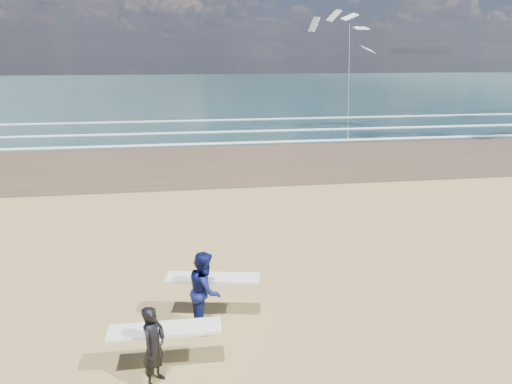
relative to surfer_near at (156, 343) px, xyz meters
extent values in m
cube|color=#483726|center=(19.43, 18.72, -0.84)|extent=(220.00, 12.00, 0.01)
cube|color=#183234|center=(19.43, 72.72, -0.84)|extent=(220.00, 100.00, 0.02)
cube|color=white|center=(19.43, 23.52, -0.79)|extent=(220.00, 0.50, 0.05)
cube|color=white|center=(19.43, 28.22, -0.79)|extent=(220.00, 0.50, 0.05)
cube|color=white|center=(19.43, 34.72, -0.79)|extent=(220.00, 0.50, 0.05)
imported|color=black|center=(-0.03, -0.06, -0.02)|extent=(0.63, 0.72, 1.65)
cube|color=white|center=(0.17, 0.29, 0.09)|extent=(2.20, 0.54, 0.07)
imported|color=#0D144A|center=(1.00, 1.72, 0.10)|extent=(0.78, 0.96, 1.88)
cube|color=white|center=(1.20, 2.07, 0.20)|extent=(2.26, 0.91, 0.07)
cube|color=slate|center=(12.20, 23.96, -0.79)|extent=(0.12, 0.12, 0.10)
camera|label=1|loc=(0.82, -7.63, 5.31)|focal=32.00mm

